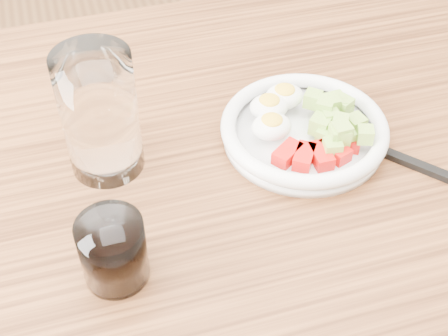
{
  "coord_description": "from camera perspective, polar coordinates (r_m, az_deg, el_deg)",
  "views": [
    {
      "loc": [
        -0.16,
        -0.49,
        1.33
      ],
      "look_at": [
        -0.01,
        0.01,
        0.8
      ],
      "focal_mm": 50.0,
      "sensor_mm": 36.0,
      "label": 1
    }
  ],
  "objects": [
    {
      "name": "dining_table",
      "position": [
        0.84,
        0.86,
        -6.65
      ],
      "size": [
        1.5,
        0.9,
        0.77
      ],
      "color": "brown",
      "rests_on": "ground"
    },
    {
      "name": "bowl",
      "position": [
        0.82,
        7.31,
        3.67
      ],
      "size": [
        0.22,
        0.22,
        0.06
      ],
      "color": "white",
      "rests_on": "dining_table"
    },
    {
      "name": "fork",
      "position": [
        0.82,
        18.99,
        -0.48
      ],
      "size": [
        0.14,
        0.16,
        0.01
      ],
      "color": "black",
      "rests_on": "dining_table"
    },
    {
      "name": "water_glass",
      "position": [
        0.75,
        -11.29,
        4.86
      ],
      "size": [
        0.09,
        0.09,
        0.16
      ],
      "primitive_type": "cylinder",
      "color": "white",
      "rests_on": "dining_table"
    },
    {
      "name": "coffee_glass",
      "position": [
        0.66,
        -10.09,
        -7.48
      ],
      "size": [
        0.07,
        0.07,
        0.08
      ],
      "color": "white",
      "rests_on": "dining_table"
    }
  ]
}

